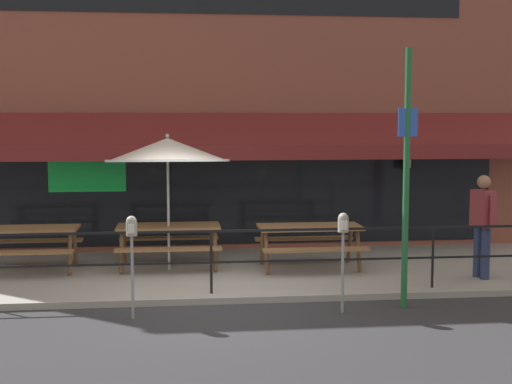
{
  "coord_description": "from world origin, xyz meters",
  "views": [
    {
      "loc": [
        -0.5,
        -10.25,
        2.71
      ],
      "look_at": [
        0.82,
        1.6,
        1.5
      ],
      "focal_mm": 50.0,
      "sensor_mm": 36.0,
      "label": 1
    }
  ],
  "objects": [
    {
      "name": "picnic_table_right",
      "position": [
        1.81,
        1.92,
        0.71
      ],
      "size": [
        1.8,
        1.42,
        0.76
      ],
      "color": "brown",
      "rests_on": "patio_deck"
    },
    {
      "name": "picnic_table_centre",
      "position": [
        -0.65,
        2.24,
        0.71
      ],
      "size": [
        1.8,
        1.42,
        0.76
      ],
      "color": "brown",
      "rests_on": "patio_deck"
    },
    {
      "name": "street_sign_pole",
      "position": [
        2.75,
        -0.45,
        1.92
      ],
      "size": [
        0.28,
        0.09,
        3.72
      ],
      "color": "#1E6033",
      "rests_on": "ground"
    },
    {
      "name": "restaurant_building",
      "position": [
        0.0,
        4.23,
        3.88
      ],
      "size": [
        15.0,
        1.6,
        7.81
      ],
      "color": "brown",
      "rests_on": "ground"
    },
    {
      "name": "picnic_table_left",
      "position": [
        -3.11,
        2.2,
        0.71
      ],
      "size": [
        1.8,
        1.42,
        0.76
      ],
      "color": "brown",
      "rests_on": "patio_deck"
    },
    {
      "name": "patio_railing",
      "position": [
        0.0,
        0.3,
        0.8
      ],
      "size": [
        13.84,
        0.04,
        0.97
      ],
      "color": "black",
      "rests_on": "patio_deck"
    },
    {
      "name": "patio_deck",
      "position": [
        0.0,
        2.0,
        0.05
      ],
      "size": [
        15.0,
        4.0,
        0.1
      ],
      "primitive_type": "cube",
      "color": "#9E998E",
      "rests_on": "ground"
    },
    {
      "name": "pedestrian_walking",
      "position": [
        4.5,
        0.87,
        1.06
      ],
      "size": [
        0.32,
        0.61,
        1.71
      ],
      "color": "navy",
      "rests_on": "patio_deck"
    },
    {
      "name": "patio_umbrella_centre",
      "position": [
        -0.65,
        2.11,
        2.18
      ],
      "size": [
        2.14,
        2.14,
        2.38
      ],
      "color": "#B7B2A8",
      "rests_on": "patio_deck"
    },
    {
      "name": "ground_plane",
      "position": [
        0.0,
        0.0,
        0.0
      ],
      "size": [
        120.0,
        120.0,
        0.0
      ],
      "primitive_type": "plane",
      "color": "#2D2D30"
    },
    {
      "name": "parking_meter_near",
      "position": [
        -1.12,
        -0.61,
        1.15
      ],
      "size": [
        0.15,
        0.16,
        1.42
      ],
      "color": "gray",
      "rests_on": "ground"
    },
    {
      "name": "parking_meter_far",
      "position": [
        1.8,
        -0.61,
        1.15
      ],
      "size": [
        0.15,
        0.16,
        1.42
      ],
      "color": "gray",
      "rests_on": "ground"
    }
  ]
}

